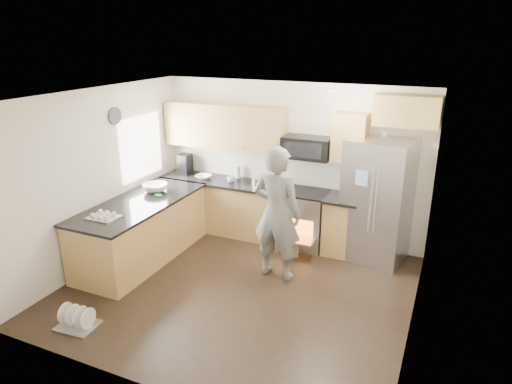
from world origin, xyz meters
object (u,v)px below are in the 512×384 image
at_px(stove_range, 303,206).
at_px(dish_rack, 78,321).
at_px(person, 277,214).
at_px(refrigerator, 377,201).

relative_size(stove_range, dish_rack, 3.70).
height_order(stove_range, person, person).
bearing_deg(stove_range, person, -90.60).
bearing_deg(refrigerator, dish_rack, -121.49).
bearing_deg(person, refrigerator, -133.16).
distance_m(person, dish_rack, 2.85).
bearing_deg(dish_rack, stove_range, 62.05).
distance_m(stove_range, refrigerator, 1.18).
distance_m(stove_range, person, 1.16).
xyz_separation_m(stove_range, refrigerator, (1.15, 0.01, 0.26)).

